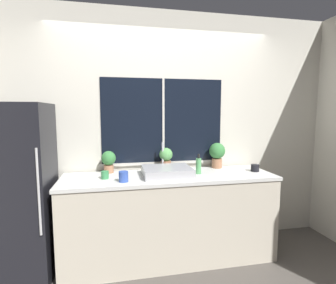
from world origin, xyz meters
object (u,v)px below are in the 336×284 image
Objects in this scene: refrigerator at (16,192)px; mug_black at (255,168)px; sink at (167,171)px; soap_bottle at (199,166)px; mug_blue at (124,177)px; potted_plant_center at (166,158)px; potted_plant_right at (217,153)px; mug_green at (105,175)px; potted_plant_left at (109,160)px.

mug_black is at bearing -0.02° from refrigerator.
refrigerator is at bearing -179.87° from sink.
soap_bottle is 2.13× the size of mug_blue.
potted_plant_center reaches higher than soap_bottle.
sink reaches higher than potted_plant_right.
refrigerator is 21.68× the size of mug_green.
sink reaches higher than soap_bottle.
potted_plant_center is 2.83× the size of mug_black.
mug_green is (-0.97, -0.02, -0.05)m from soap_bottle.
sink is at bearing -23.71° from potted_plant_left.
potted_plant_left reaches higher than mug_blue.
potted_plant_left is (-0.59, 0.26, 0.09)m from sink.
sink is at bearing 0.13° from refrigerator.
mug_green is at bearing 179.93° from sink.
sink is at bearing -0.07° from mug_green.
refrigerator reaches higher than mug_black.
potted_plant_right reaches higher than mug_green.
potted_plant_left reaches higher than mug_green.
potted_plant_left is 2.37× the size of mug_blue.
soap_bottle is (-0.31, -0.24, -0.09)m from potted_plant_right.
potted_plant_right is 0.40m from soap_bottle.
sink is 0.35m from soap_bottle.
soap_bottle is (0.94, -0.24, -0.05)m from potted_plant_left.
sink is 1.93× the size of potted_plant_center.
sink is at bearing 179.76° from mug_black.
potted_plant_left is 3.13× the size of mug_green.
mug_green is at bearing 179.83° from mug_black.
refrigerator is at bearing -172.83° from potted_plant_right.
mug_green is at bearing 138.34° from mug_blue.
refrigerator reaches higher than potted_plant_left.
potted_plant_center is at bearing 10.10° from refrigerator.
sink is 0.62m from mug_green.
mug_green is (0.81, 0.00, 0.12)m from refrigerator.
mug_black is (2.44, -0.00, 0.12)m from refrigerator.
potted_plant_left is at bearing 82.84° from mug_green.
potted_plant_left is 2.64× the size of mug_black.
potted_plant_left is 1.25m from potted_plant_right.
sink reaches higher than mug_blue.
sink is at bearing -158.42° from potted_plant_right.
mug_black is (1.63, -0.00, 0.00)m from mug_green.
mug_green is 0.76× the size of mug_blue.
refrigerator is 16.38× the size of mug_blue.
sink is 2.30× the size of soap_bottle.
potted_plant_left is at bearing 109.03° from mug_blue.
potted_plant_right is 0.45m from mug_black.
potted_plant_center is at bearing 21.26° from mug_green.
potted_plant_left is 0.80× the size of potted_plant_right.
mug_black is 0.90× the size of mug_blue.
mug_green is at bearing -179.09° from soap_bottle.
soap_bottle is at bearing 2.65° from sink.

